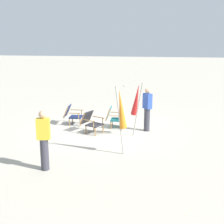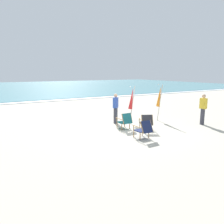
{
  "view_description": "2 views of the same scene",
  "coord_description": "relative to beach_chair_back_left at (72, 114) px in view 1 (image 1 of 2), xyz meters",
  "views": [
    {
      "loc": [
        11.25,
        1.96,
        3.52
      ],
      "look_at": [
        -0.59,
        0.2,
        0.54
      ],
      "focal_mm": 50.0,
      "sensor_mm": 36.0,
      "label": 1
    },
    {
      "loc": [
        -6.03,
        -8.44,
        2.81
      ],
      "look_at": [
        -0.32,
        1.51,
        0.67
      ],
      "focal_mm": 35.0,
      "sensor_mm": 36.0,
      "label": 2
    }
  ],
  "objects": [
    {
      "name": "ground_plane",
      "position": [
        0.44,
        1.39,
        -0.43
      ],
      "size": [
        80.0,
        80.0,
        0.0
      ],
      "primitive_type": "plane",
      "color": "#B7AF9E"
    },
    {
      "name": "beach_chair_back_left",
      "position": [
        0.0,
        0.0,
        0.0
      ],
      "size": [
        0.61,
        0.74,
        0.8
      ],
      "color": "#19234C",
      "rests_on": "ground"
    },
    {
      "name": "beach_chair_front_right",
      "position": [
        0.17,
        1.69,
        0.0
      ],
      "size": [
        0.61,
        0.69,
        0.82
      ],
      "color": "#196066",
      "rests_on": "ground"
    },
    {
      "name": "beach_chair_back_right",
      "position": [
        0.91,
        0.97,
        -0.0
      ],
      "size": [
        0.84,
        0.91,
        0.79
      ],
      "color": "#28282D",
      "rests_on": "ground"
    },
    {
      "name": "umbrella_furled_red",
      "position": [
        1.21,
        2.64,
        0.91
      ],
      "size": [
        0.68,
        0.48,
        2.04
      ],
      "color": "#B7B2A8",
      "rests_on": "ground"
    },
    {
      "name": "umbrella_furled_orange",
      "position": [
        2.9,
        2.32,
        0.96
      ],
      "size": [
        0.32,
        0.41,
        2.12
      ],
      "color": "#B7B2A8",
      "rests_on": "ground"
    },
    {
      "name": "person_near_chairs",
      "position": [
        0.4,
        3.0,
        0.41
      ],
      "size": [
        0.39,
        0.37,
        1.63
      ],
      "color": "#383842",
      "rests_on": "ground"
    },
    {
      "name": "person_by_waterline",
      "position": [
        4.29,
        0.45,
        0.41
      ],
      "size": [
        0.26,
        0.37,
        1.63
      ],
      "color": "#383842",
      "rests_on": "ground"
    }
  ]
}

